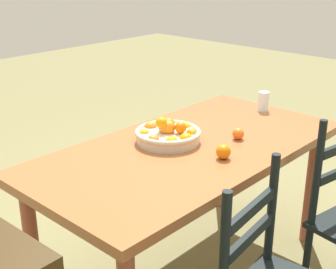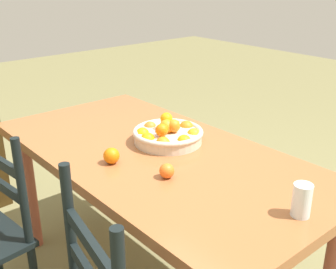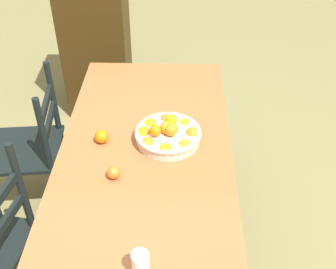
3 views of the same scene
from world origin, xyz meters
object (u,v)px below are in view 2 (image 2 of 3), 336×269
object	(u,v)px
orange_loose_1	(167,171)
dining_table	(156,168)
orange_loose_0	(111,156)
drinking_glass	(302,200)
fruit_bowl	(168,134)

from	to	relation	value
orange_loose_1	dining_table	bearing A→B (deg)	-29.29
orange_loose_0	drinking_glass	world-z (taller)	drinking_glass
dining_table	orange_loose_0	bearing A→B (deg)	84.03
orange_loose_1	orange_loose_0	bearing A→B (deg)	20.06
dining_table	fruit_bowl	distance (m)	0.17
orange_loose_0	fruit_bowl	bearing A→B (deg)	-86.69
dining_table	fruit_bowl	world-z (taller)	fruit_bowl
dining_table	orange_loose_0	size ratio (longest dim) A/B	24.18
drinking_glass	orange_loose_0	bearing A→B (deg)	18.84
fruit_bowl	drinking_glass	bearing A→B (deg)	174.58
dining_table	drinking_glass	xyz separation A→B (m)	(-0.73, -0.03, 0.15)
fruit_bowl	orange_loose_1	size ratio (longest dim) A/B	5.53
fruit_bowl	orange_loose_0	xyz separation A→B (m)	(-0.02, 0.33, -0.01)
dining_table	orange_loose_0	distance (m)	0.25
dining_table	drinking_glass	bearing A→B (deg)	-177.25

